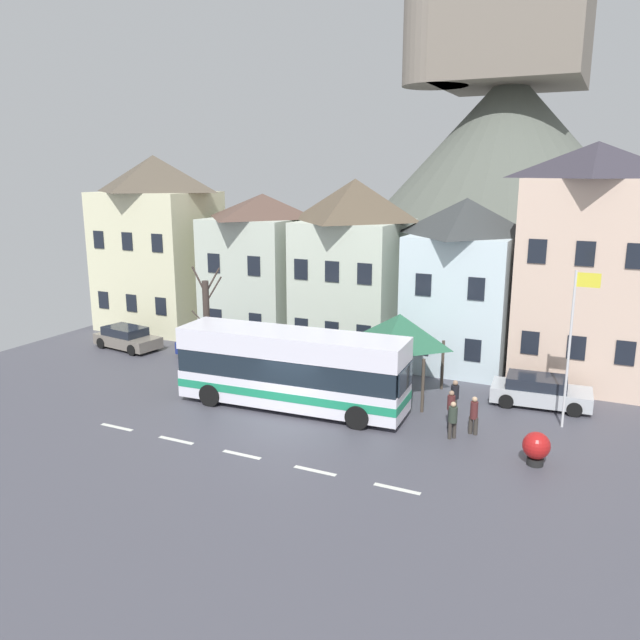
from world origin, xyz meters
name	(u,v)px	position (x,y,z in m)	size (l,w,h in m)	color
ground_plane	(279,428)	(0.00, 0.00, -0.03)	(40.00, 60.00, 0.07)	#494954
townhouse_00	(158,243)	(-15.51, 11.81, 5.60)	(6.93, 5.69, 11.21)	beige
townhouse_01	(264,267)	(-7.82, 12.35, 4.45)	(5.38, 6.76, 8.90)	beige
townhouse_02	(354,267)	(-1.69, 12.05, 4.90)	(5.51, 6.16, 9.81)	beige
townhouse_03	(463,283)	(4.57, 11.95, 4.43)	(5.20, 5.97, 8.87)	silver
townhouse_04	(587,265)	(10.53, 11.98, 5.78)	(6.06, 6.02, 11.56)	beige
hilltop_castle	(504,180)	(3.33, 30.24, 9.52)	(32.52, 32.52, 25.83)	#5A6057
transit_bus	(292,370)	(-0.56, 2.21, 1.73)	(10.32, 3.06, 3.44)	white
bus_shelter	(400,330)	(3.14, 5.81, 3.12)	(3.60, 3.60, 3.87)	#473D33
parked_car_00	(215,347)	(-8.00, 7.08, 0.65)	(4.20, 2.25, 1.31)	navy
parked_car_01	(540,391)	(9.28, 7.20, 0.66)	(4.37, 2.24, 1.33)	silver
parked_car_02	(127,338)	(-13.82, 6.54, 0.64)	(4.31, 2.37, 1.29)	slate
pedestrian_00	(455,394)	(6.13, 4.41, 0.94)	(0.35, 0.35, 1.56)	#38332D
pedestrian_01	(453,418)	(6.64, 1.95, 0.85)	(0.35, 0.35, 1.52)	#38332D
pedestrian_02	(474,415)	(7.30, 2.72, 0.81)	(0.38, 0.30, 1.57)	#38332D
pedestrian_03	(451,406)	(6.32, 2.98, 0.94)	(0.32, 0.32, 1.59)	black
public_bench	(388,369)	(1.94, 7.88, 0.47)	(1.48, 0.48, 0.87)	#33473D
flagpole	(573,338)	(10.53, 5.01, 3.78)	(0.95, 0.10, 6.46)	silver
harbour_buoy	(536,447)	(9.88, 0.97, 0.68)	(0.97, 0.97, 1.22)	black
bare_tree_00	(207,329)	(-6.05, 3.75, 2.67)	(1.69, 1.06, 5.69)	#382D28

